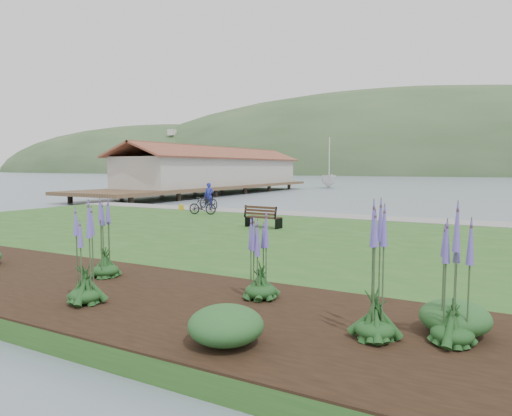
{
  "coord_description": "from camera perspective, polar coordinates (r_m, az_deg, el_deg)",
  "views": [
    {
      "loc": [
        9.19,
        -16.67,
        3.04
      ],
      "look_at": [
        -0.04,
        0.32,
        1.3
      ],
      "focal_mm": 32.0,
      "sensor_mm": 36.0,
      "label": 1
    }
  ],
  "objects": [
    {
      "name": "ground",
      "position": [
        19.28,
        -0.34,
        -3.93
      ],
      "size": [
        600.0,
        600.0,
        0.0
      ],
      "primitive_type": "plane",
      "color": "slate",
      "rests_on": "ground"
    },
    {
      "name": "lawn",
      "position": [
        17.54,
        -3.51,
        -4.18
      ],
      "size": [
        34.0,
        20.0,
        0.4
      ],
      "primitive_type": "cube",
      "color": "#26541D",
      "rests_on": "ground"
    },
    {
      "name": "shoreline_path",
      "position": [
        25.44,
        7.18,
        -0.83
      ],
      "size": [
        34.0,
        2.2,
        0.03
      ],
      "primitive_type": "cube",
      "color": "gray",
      "rests_on": "lawn"
    },
    {
      "name": "garden_bed",
      "position": [
        9.61,
        -13.22,
        -10.8
      ],
      "size": [
        24.0,
        4.4,
        0.04
      ],
      "primitive_type": "cube",
      "color": "black",
      "rests_on": "lawn"
    },
    {
      "name": "pier_pavilion",
      "position": [
        52.97,
        -4.93,
        4.68
      ],
      "size": [
        8.0,
        36.0,
        5.4
      ],
      "color": "#4C3826",
      "rests_on": "ground"
    },
    {
      "name": "park_bench",
      "position": [
        19.88,
        0.79,
        -1.06
      ],
      "size": [
        1.65,
        0.77,
        0.99
      ],
      "rotation": [
        0.0,
        0.0,
        -0.08
      ],
      "color": "black",
      "rests_on": "lawn"
    },
    {
      "name": "person",
      "position": [
        29.36,
        -5.91,
        1.84
      ],
      "size": [
        0.8,
        0.64,
        1.93
      ],
      "primitive_type": "imported",
      "rotation": [
        0.0,
        0.0,
        0.25
      ],
      "color": "#212698",
      "rests_on": "lawn"
    },
    {
      "name": "bicycle_a",
      "position": [
        29.04,
        -5.94,
        0.91
      ],
      "size": [
        1.39,
        2.08,
        1.03
      ],
      "primitive_type": "imported",
      "rotation": [
        0.0,
        0.0,
        1.18
      ],
      "color": "black",
      "rests_on": "lawn"
    },
    {
      "name": "bicycle_b",
      "position": [
        25.59,
        -6.71,
        0.26
      ],
      "size": [
        0.78,
        1.66,
        0.96
      ],
      "primitive_type": "imported",
      "rotation": [
        0.0,
        0.0,
        1.78
      ],
      "color": "black",
      "rests_on": "lawn"
    },
    {
      "name": "sailboat",
      "position": [
        67.47,
        9.09,
        2.49
      ],
      "size": [
        11.99,
        12.07,
        23.51
      ],
      "primitive_type": "imported",
      "rotation": [
        0.0,
        0.0,
        0.45
      ],
      "color": "silver",
      "rests_on": "ground"
    },
    {
      "name": "pannier",
      "position": [
        28.45,
        -9.32,
        0.08
      ],
      "size": [
        0.25,
        0.34,
        0.33
      ],
      "primitive_type": "cube",
      "rotation": [
        0.0,
        0.0,
        0.18
      ],
      "color": "gold",
      "rests_on": "lawn"
    },
    {
      "name": "echium_0",
      "position": [
        9.29,
        -20.65,
        -5.96
      ],
      "size": [
        0.62,
        0.62,
        2.13
      ],
      "color": "#153C18",
      "rests_on": "garden_bed"
    },
    {
      "name": "echium_1",
      "position": [
        9.02,
        0.54,
        -6.53
      ],
      "size": [
        0.62,
        0.62,
        1.84
      ],
      "color": "#153C18",
      "rests_on": "garden_bed"
    },
    {
      "name": "echium_2",
      "position": [
        7.14,
        14.76,
        -8.56
      ],
      "size": [
        0.62,
        0.62,
        2.27
      ],
      "color": "#153C18",
      "rests_on": "garden_bed"
    },
    {
      "name": "echium_3",
      "position": [
        7.31,
        23.55,
        -8.18
      ],
      "size": [
        0.62,
        0.62,
        2.25
      ],
      "color": "#153C18",
      "rests_on": "garden_bed"
    },
    {
      "name": "echium_4",
      "position": [
        11.33,
        -18.39,
        -3.37
      ],
      "size": [
        0.62,
        0.62,
        2.26
      ],
      "color": "#153C18",
      "rests_on": "garden_bed"
    },
    {
      "name": "shrub_1",
      "position": [
        6.93,
        -3.8,
        -14.4
      ],
      "size": [
        1.13,
        1.13,
        0.56
      ],
      "primitive_type": "ellipsoid",
      "color": "#1E4C21",
      "rests_on": "garden_bed"
    },
    {
      "name": "shrub_2",
      "position": [
        7.91,
        23.61,
        -12.43
      ],
      "size": [
        1.07,
        1.07,
        0.53
      ],
      "primitive_type": "ellipsoid",
      "color": "#1E4C21",
      "rests_on": "garden_bed"
    }
  ]
}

